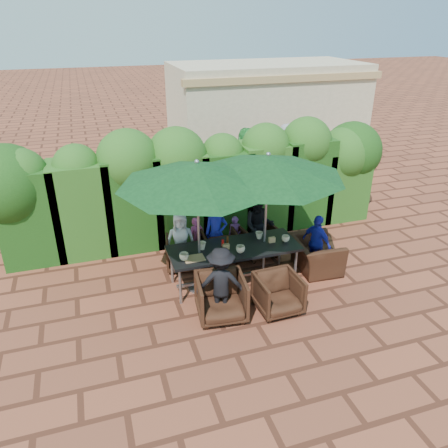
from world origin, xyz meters
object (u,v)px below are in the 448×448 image
object	(u,v)px
umbrella_left	(197,174)
chair_near_left	(221,295)
umbrella_right	(268,166)
chair_far_mid	(219,243)
chair_far_right	(259,239)
chair_end_right	(316,250)
dining_table	(234,251)
chair_near_right	(278,292)
chair_far_left	(184,251)

from	to	relation	value
umbrella_left	chair_near_left	xyz separation A→B (m)	(0.12, -0.90, -1.81)
umbrella_right	chair_far_mid	distance (m)	2.15
chair_far_right	chair_end_right	size ratio (longest dim) A/B	0.74
dining_table	chair_near_left	xyz separation A→B (m)	(-0.53, -0.90, -0.27)
chair_near_right	umbrella_left	bearing A→B (deg)	134.39
umbrella_right	chair_far_right	xyz separation A→B (m)	(0.23, 0.81, -1.86)
chair_near_left	chair_near_right	distance (m)	0.97
chair_far_left	chair_near_left	distance (m)	1.75
chair_far_right	umbrella_left	bearing A→B (deg)	21.06
umbrella_right	chair_near_left	xyz separation A→B (m)	(-1.14, -0.93, -1.81)
dining_table	chair_near_right	distance (m)	1.17
chair_near_left	dining_table	bearing A→B (deg)	66.06
chair_far_mid	chair_end_right	distance (m)	1.94
chair_near_left	chair_end_right	world-z (taller)	chair_end_right
chair_far_left	umbrella_right	bearing A→B (deg)	161.04
chair_far_right	chair_near_right	bearing A→B (deg)	69.63
chair_near_left	chair_end_right	bearing A→B (deg)	27.85
umbrella_left	chair_far_right	world-z (taller)	umbrella_left
umbrella_right	dining_table	bearing A→B (deg)	-177.30
chair_far_left	chair_near_left	size ratio (longest dim) A/B	0.87
dining_table	chair_end_right	distance (m)	1.70
chair_near_left	chair_end_right	size ratio (longest dim) A/B	0.83
dining_table	chair_far_mid	world-z (taller)	dining_table
dining_table	umbrella_right	bearing A→B (deg)	2.70
umbrella_right	chair_far_right	distance (m)	2.04
umbrella_left	umbrella_right	distance (m)	1.26
umbrella_right	chair_near_right	distance (m)	2.14
dining_table	chair_far_right	distance (m)	1.23
chair_far_left	chair_near_left	xyz separation A→B (m)	(0.22, -1.74, 0.05)
umbrella_right	chair_far_mid	size ratio (longest dim) A/B	3.79
umbrella_left	chair_far_mid	bearing A→B (deg)	54.80
chair_near_right	umbrella_right	bearing A→B (deg)	78.89
umbrella_right	chair_near_left	size ratio (longest dim) A/B	3.35
dining_table	chair_near_right	xyz separation A→B (m)	(0.43, -1.04, -0.31)
dining_table	chair_end_right	xyz separation A→B (m)	(1.68, -0.04, -0.25)
chair_far_left	dining_table	bearing A→B (deg)	143.65
chair_near_right	chair_end_right	world-z (taller)	chair_end_right
chair_far_right	umbrella_right	bearing A→B (deg)	65.89
chair_far_mid	chair_far_right	distance (m)	0.84
chair_end_right	chair_far_left	bearing A→B (deg)	73.60
chair_near_right	chair_near_left	bearing A→B (deg)	169.99
chair_far_right	chair_near_right	distance (m)	1.92
chair_far_left	chair_far_mid	world-z (taller)	chair_far_mid
umbrella_left	chair_far_left	bearing A→B (deg)	96.82
umbrella_left	chair_end_right	bearing A→B (deg)	-1.05
umbrella_left	umbrella_right	xyz separation A→B (m)	(1.26, 0.03, 0.00)
chair_near_left	umbrella_left	bearing A→B (deg)	104.20
dining_table	chair_far_right	xyz separation A→B (m)	(0.84, 0.84, -0.32)
dining_table	chair_far_right	size ratio (longest dim) A/B	3.33
chair_near_left	chair_far_right	bearing A→B (deg)	58.31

